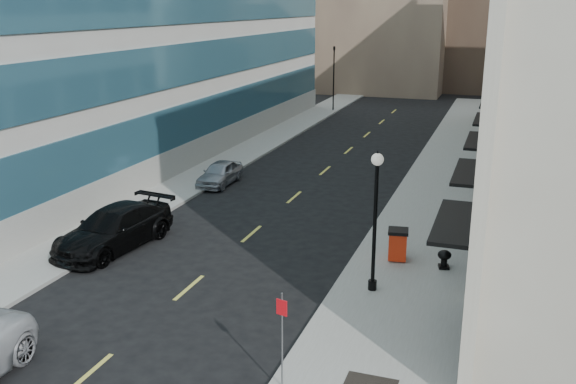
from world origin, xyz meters
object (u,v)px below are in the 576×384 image
Objects in this scene: traffic_signal at (334,50)px; car_black_pickup at (114,229)px; trash_bin at (398,244)px; sign_post at (282,328)px; urn_planter at (444,257)px; car_silver_sedan at (220,173)px; lamppost at (375,210)px.

car_black_pickup is at bearing -88.93° from traffic_signal.
trash_bin is at bearing 18.87° from car_black_pickup.
traffic_signal is 2.57× the size of sign_post.
car_black_pickup is at bearing -171.59° from urn_planter.
traffic_signal is 27.48m from car_silver_sedan.
sign_post is (10.19, -7.54, 1.00)m from car_black_pickup.
car_black_pickup reaches higher than car_silver_sedan.
traffic_signal is 37.79m from car_black_pickup.
car_silver_sedan is 14.20m from trash_bin.
car_black_pickup is at bearing -90.83° from car_silver_sedan.
lamppost reaches higher than car_silver_sedan.
traffic_signal reaches higher than car_black_pickup.
sign_post reaches higher than car_silver_sedan.
urn_planter is (14.10, -35.49, -5.13)m from traffic_signal.
trash_bin is at bearing 83.30° from lamppost.
urn_planter is at bearing 85.87° from sign_post.
sign_post reaches higher than car_black_pickup.
sign_post reaches higher than urn_planter.
sign_post is at bearing -76.40° from traffic_signal.
lamppost is 1.88× the size of sign_post.
car_silver_sedan is at bearing -88.51° from traffic_signal.
urn_planter is at bearing -68.33° from traffic_signal.
urn_planter is (13.40, -8.49, -0.08)m from car_silver_sedan.
trash_bin is at bearing 96.54° from sign_post.
traffic_signal reaches higher than car_silver_sedan.
car_silver_sedan is at bearing 135.91° from trash_bin.
car_black_pickup is at bearing 158.02° from sign_post.
sign_post reaches higher than trash_bin.
car_black_pickup is 2.20× the size of sign_post.
sign_post is (10.89, -45.01, -3.85)m from traffic_signal.
sign_post is at bearing -98.54° from lamppost.
trash_bin is (11.56, 2.23, -0.03)m from car_black_pickup.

